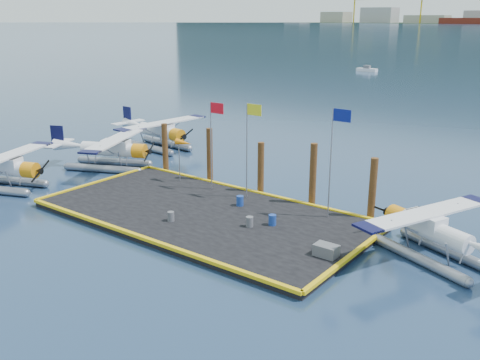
% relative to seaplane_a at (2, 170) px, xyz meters
% --- Properties ---
extents(ground, '(4000.00, 4000.00, 0.00)m').
position_rel_seaplane_a_xyz_m(ground, '(15.01, 4.26, -1.43)').
color(ground, '#192C4B').
rests_on(ground, ground).
extents(dock, '(20.00, 10.00, 0.40)m').
position_rel_seaplane_a_xyz_m(dock, '(15.01, 4.26, -1.23)').
color(dock, black).
rests_on(dock, ground).
extents(dock_bumpers, '(20.25, 10.25, 0.18)m').
position_rel_seaplane_a_xyz_m(dock_bumpers, '(15.01, 4.26, -0.94)').
color(dock_bumpers, gold).
rests_on(dock_bumpers, dock).
extents(seaplane_a, '(8.57, 9.08, 3.28)m').
position_rel_seaplane_a_xyz_m(seaplane_a, '(0.00, 0.00, 0.00)').
color(seaplane_a, gray).
rests_on(seaplane_a, ground).
extents(seaplane_b, '(8.72, 9.15, 3.35)m').
position_rel_seaplane_a_xyz_m(seaplane_b, '(2.05, 8.13, 0.03)').
color(seaplane_b, gray).
rests_on(seaplane_b, ground).
extents(seaplane_c, '(8.78, 9.69, 3.43)m').
position_rel_seaplane_a_xyz_m(seaplane_c, '(0.29, 15.21, 0.07)').
color(seaplane_c, gray).
rests_on(seaplane_c, ground).
extents(seaplane_d, '(8.10, 8.54, 3.11)m').
position_rel_seaplane_a_xyz_m(seaplane_d, '(27.82, 7.02, -0.08)').
color(seaplane_d, gray).
rests_on(seaplane_d, ground).
extents(drum_1, '(0.42, 0.42, 0.59)m').
position_rel_seaplane_a_xyz_m(drum_1, '(18.70, 4.02, -0.73)').
color(drum_1, '#505155').
rests_on(drum_1, dock).
extents(drum_3, '(0.40, 0.40, 0.57)m').
position_rel_seaplane_a_xyz_m(drum_3, '(14.54, 1.96, -0.75)').
color(drum_3, '#505155').
rests_on(drum_3, dock).
extents(drum_4, '(0.44, 0.44, 0.62)m').
position_rel_seaplane_a_xyz_m(drum_4, '(19.60, 5.00, -0.72)').
color(drum_4, navy).
rests_on(drum_4, dock).
extents(drum_5, '(0.45, 0.45, 0.64)m').
position_rel_seaplane_a_xyz_m(drum_5, '(16.15, 6.49, -0.71)').
color(drum_5, navy).
rests_on(drum_5, dock).
extents(crate, '(1.17, 0.78, 0.59)m').
position_rel_seaplane_a_xyz_m(crate, '(24.01, 3.22, -0.74)').
color(crate, '#505155').
rests_on(crate, dock).
extents(flagpole_red, '(1.14, 0.08, 6.00)m').
position_rel_seaplane_a_xyz_m(flagpole_red, '(12.72, 8.06, 2.97)').
color(flagpole_red, gray).
rests_on(flagpole_red, dock).
extents(flagpole_yellow, '(1.14, 0.08, 6.20)m').
position_rel_seaplane_a_xyz_m(flagpole_yellow, '(15.71, 8.06, 3.08)').
color(flagpole_yellow, gray).
rests_on(flagpole_yellow, dock).
extents(flagpole_blue, '(1.14, 0.08, 6.50)m').
position_rel_seaplane_a_xyz_m(flagpole_blue, '(21.71, 8.06, 3.26)').
color(flagpole_blue, gray).
rests_on(flagpole_blue, dock).
extents(windsock, '(1.40, 0.44, 3.12)m').
position_rel_seaplane_a_xyz_m(windsock, '(9.99, 8.06, 1.80)').
color(windsock, gray).
rests_on(windsock, dock).
extents(piling_0, '(0.44, 0.44, 4.00)m').
position_rel_seaplane_a_xyz_m(piling_0, '(6.51, 9.66, 0.57)').
color(piling_0, '#402712').
rests_on(piling_0, ground).
extents(piling_1, '(0.44, 0.44, 4.20)m').
position_rel_seaplane_a_xyz_m(piling_1, '(11.01, 9.66, 0.67)').
color(piling_1, '#402712').
rests_on(piling_1, ground).
extents(piling_2, '(0.44, 0.44, 3.80)m').
position_rel_seaplane_a_xyz_m(piling_2, '(15.51, 9.66, 0.47)').
color(piling_2, '#402712').
rests_on(piling_2, ground).
extents(piling_3, '(0.44, 0.44, 4.30)m').
position_rel_seaplane_a_xyz_m(piling_3, '(19.51, 9.66, 0.72)').
color(piling_3, '#402712').
rests_on(piling_3, ground).
extents(piling_4, '(0.44, 0.44, 4.00)m').
position_rel_seaplane_a_xyz_m(piling_4, '(23.51, 9.66, 0.57)').
color(piling_4, '#402712').
rests_on(piling_4, ground).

